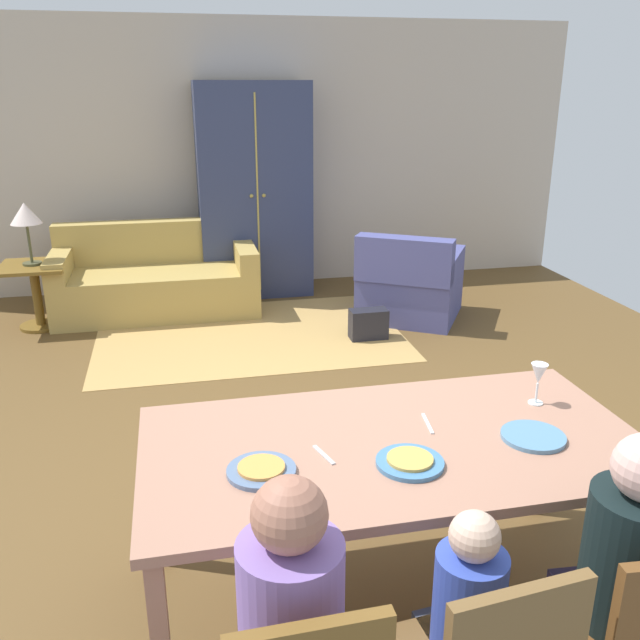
# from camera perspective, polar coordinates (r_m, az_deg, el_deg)

# --- Properties ---
(ground_plane) EXTENTS (7.13, 6.38, 0.02)m
(ground_plane) POSITION_cam_1_polar(r_m,az_deg,el_deg) (4.54, -1.76, -8.08)
(ground_plane) COLOR brown
(back_wall) EXTENTS (7.13, 0.10, 2.70)m
(back_wall) POSITION_cam_1_polar(r_m,az_deg,el_deg) (7.28, -6.73, 13.48)
(back_wall) COLOR beige
(back_wall) RESTS_ON ground_plane
(dining_table) EXTENTS (1.95, 1.01, 0.76)m
(dining_table) POSITION_cam_1_polar(r_m,az_deg,el_deg) (2.73, 6.21, -11.23)
(dining_table) COLOR #A7755D
(dining_table) RESTS_ON ground_plane
(plate_near_man) EXTENTS (0.25, 0.25, 0.02)m
(plate_near_man) POSITION_cam_1_polar(r_m,az_deg,el_deg) (2.49, -4.95, -12.53)
(plate_near_man) COLOR slate
(plate_near_man) RESTS_ON dining_table
(pizza_near_man) EXTENTS (0.17, 0.17, 0.01)m
(pizza_near_man) POSITION_cam_1_polar(r_m,az_deg,el_deg) (2.48, -4.96, -12.23)
(pizza_near_man) COLOR #E39643
(pizza_near_man) RESTS_ON plate_near_man
(plate_near_child) EXTENTS (0.25, 0.25, 0.02)m
(plate_near_child) POSITION_cam_1_polar(r_m,az_deg,el_deg) (2.55, 7.56, -11.80)
(plate_near_child) COLOR teal
(plate_near_child) RESTS_ON dining_table
(pizza_near_child) EXTENTS (0.17, 0.17, 0.01)m
(pizza_near_child) POSITION_cam_1_polar(r_m,az_deg,el_deg) (2.54, 7.58, -11.51)
(pizza_near_child) COLOR gold
(pizza_near_child) RESTS_ON plate_near_child
(plate_near_woman) EXTENTS (0.25, 0.25, 0.02)m
(plate_near_woman) POSITION_cam_1_polar(r_m,az_deg,el_deg) (2.82, 17.49, -9.33)
(plate_near_woman) COLOR #5483AA
(plate_near_woman) RESTS_ON dining_table
(wine_glass) EXTENTS (0.07, 0.07, 0.19)m
(wine_glass) POSITION_cam_1_polar(r_m,az_deg,el_deg) (3.06, 17.91, -4.46)
(wine_glass) COLOR silver
(wine_glass) RESTS_ON dining_table
(fork) EXTENTS (0.06, 0.15, 0.01)m
(fork) POSITION_cam_1_polar(r_m,az_deg,el_deg) (2.59, 0.32, -11.27)
(fork) COLOR silver
(fork) RESTS_ON dining_table
(knife) EXTENTS (0.04, 0.17, 0.01)m
(knife) POSITION_cam_1_polar(r_m,az_deg,el_deg) (2.83, 9.04, -8.59)
(knife) COLOR silver
(knife) RESTS_ON dining_table
(person_woman) EXTENTS (0.30, 0.41, 1.11)m
(person_woman) POSITION_cam_1_polar(r_m,az_deg,el_deg) (2.56, 23.71, -20.34)
(person_woman) COLOR #343058
(person_woman) RESTS_ON ground_plane
(area_rug) EXTENTS (2.60, 1.80, 0.01)m
(area_rug) POSITION_cam_1_polar(r_m,az_deg,el_deg) (5.93, -5.95, -1.22)
(area_rug) COLOR tan
(area_rug) RESTS_ON ground_plane
(couch) EXTENTS (1.86, 0.86, 0.82)m
(couch) POSITION_cam_1_polar(r_m,az_deg,el_deg) (6.63, -13.57, 3.27)
(couch) COLOR tan
(couch) RESTS_ON ground_plane
(armchair) EXTENTS (1.18, 1.18, 0.82)m
(armchair) POSITION_cam_1_polar(r_m,az_deg,el_deg) (6.31, 7.54, 2.97)
(armchair) COLOR #4B4E8C
(armchair) RESTS_ON ground_plane
(armoire) EXTENTS (1.10, 0.59, 2.10)m
(armoire) POSITION_cam_1_polar(r_m,az_deg,el_deg) (6.94, -5.57, 10.73)
(armoire) COLOR navy
(armoire) RESTS_ON ground_plane
(side_table) EXTENTS (0.56, 0.56, 0.58)m
(side_table) POSITION_cam_1_polar(r_m,az_deg,el_deg) (6.48, -22.79, 2.58)
(side_table) COLOR brown
(side_table) RESTS_ON ground_plane
(table_lamp) EXTENTS (0.26, 0.26, 0.54)m
(table_lamp) POSITION_cam_1_polar(r_m,az_deg,el_deg) (6.34, -23.53, 8.04)
(table_lamp) COLOR #484A2D
(table_lamp) RESTS_ON side_table
(handbag) EXTENTS (0.32, 0.16, 0.26)m
(handbag) POSITION_cam_1_polar(r_m,az_deg,el_deg) (5.80, 4.09, -0.35)
(handbag) COLOR #21212A
(handbag) RESTS_ON ground_plane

